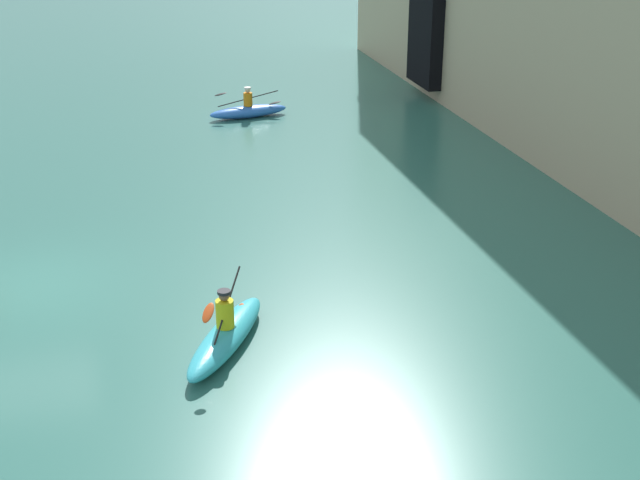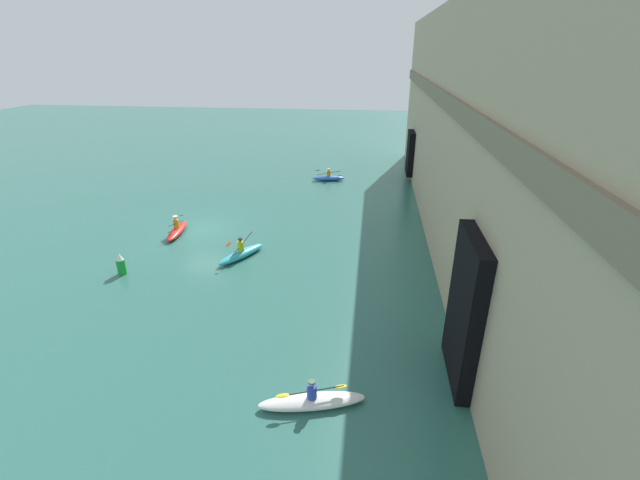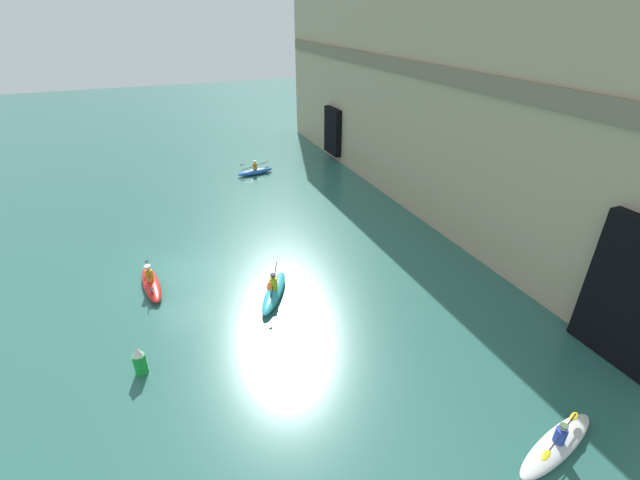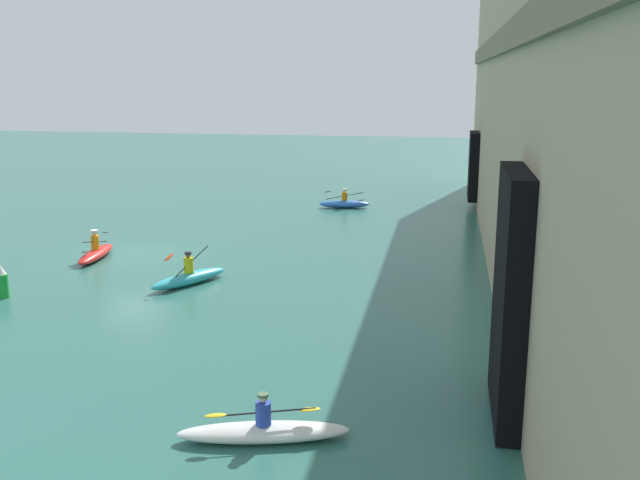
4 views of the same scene
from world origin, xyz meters
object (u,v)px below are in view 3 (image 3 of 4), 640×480
Objects in this scene: kayak_blue at (255,171)px; kayak_red at (151,283)px; kayak_white at (557,444)px; kayak_cyan at (274,292)px; marker_buoy at (140,361)px.

kayak_red is at bearing 48.96° from kayak_blue.
kayak_white is at bearing 86.04° from kayak_blue.
kayak_cyan is 2.69× the size of marker_buoy.
kayak_white is 3.10× the size of marker_buoy.
kayak_white is 13.45m from marker_buoy.
kayak_white is at bearing 55.01° from marker_buoy.
marker_buoy is at bearing -48.38° from kayak_white.
kayak_blue is at bearing 19.10° from kayak_cyan.
kayak_white is at bearing -121.42° from kayak_cyan.
kayak_blue is 2.49× the size of marker_buoy.
kayak_red is 0.89× the size of kayak_white.
marker_buoy reaches higher than kayak_white.
marker_buoy is at bearing 55.55° from kayak_blue.
kayak_blue is at bearing 154.18° from marker_buoy.
kayak_red is at bearing 173.41° from marker_buoy.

